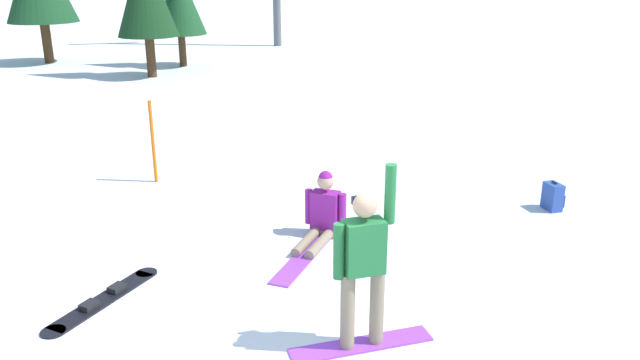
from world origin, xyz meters
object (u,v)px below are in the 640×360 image
object	(u,v)px
backpack_blue	(553,197)
snowboarder_foreground	(363,266)
trail_marker_pole	(153,142)
loose_snowboard_far_spare	(104,299)
snowboarder_midground	(321,217)

from	to	relation	value
backpack_blue	snowboarder_foreground	bearing A→B (deg)	-145.63
snowboarder_foreground	trail_marker_pole	distance (m)	6.20
loose_snowboard_far_spare	trail_marker_pole	size ratio (longest dim) A/B	1.02
snowboarder_foreground	backpack_blue	xyz separation A→B (m)	(4.17, 2.85, -0.71)
snowboarder_midground	snowboarder_foreground	bearing A→B (deg)	-95.94
backpack_blue	trail_marker_pole	size ratio (longest dim) A/B	0.32
snowboarder_midground	loose_snowboard_far_spare	size ratio (longest dim) A/B	1.10
snowboarder_midground	trail_marker_pole	xyz separation A→B (m)	(-2.25, 3.18, 0.41)
snowboarder_foreground	snowboarder_midground	world-z (taller)	snowboarder_foreground
snowboarder_midground	trail_marker_pole	world-z (taller)	trail_marker_pole
snowboarder_foreground	loose_snowboard_far_spare	size ratio (longest dim) A/B	1.29
loose_snowboard_far_spare	snowboarder_midground	bearing A→B (deg)	19.58
snowboarder_midground	trail_marker_pole	size ratio (longest dim) A/B	1.12
snowboarder_midground	loose_snowboard_far_spare	bearing A→B (deg)	-160.42
snowboarder_midground	loose_snowboard_far_spare	distance (m)	3.13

